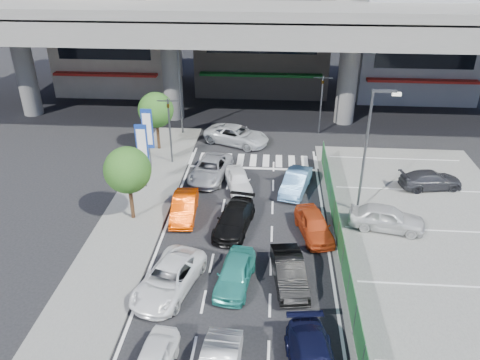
# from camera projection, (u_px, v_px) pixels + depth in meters

# --- Properties ---
(ground) EXTENTS (120.00, 120.00, 0.00)m
(ground) POSITION_uv_depth(u_px,v_px,m) (241.00, 264.00, 25.08)
(ground) COLOR black
(ground) RESTS_ON ground
(parking_lot) EXTENTS (12.00, 28.00, 0.06)m
(parking_lot) POSITION_uv_depth(u_px,v_px,m) (440.00, 251.00, 26.10)
(parking_lot) COLOR #5A5A58
(parking_lot) RESTS_ON ground
(sidewalk_left) EXTENTS (4.00, 30.00, 0.12)m
(sidewalk_left) POSITION_uv_depth(u_px,v_px,m) (134.00, 218.00, 29.04)
(sidewalk_left) COLOR #5A5A58
(sidewalk_left) RESTS_ON ground
(fence_run) EXTENTS (0.16, 22.00, 1.80)m
(fence_run) POSITION_uv_depth(u_px,v_px,m) (340.00, 244.00, 25.19)
(fence_run) COLOR #21612E
(fence_run) RESTS_ON ground
(expressway) EXTENTS (64.00, 14.00, 10.75)m
(expressway) POSITION_uv_depth(u_px,v_px,m) (260.00, 24.00, 40.35)
(expressway) COLOR slate
(expressway) RESTS_ON ground
(building_west) EXTENTS (12.00, 10.90, 13.00)m
(building_west) POSITION_uv_depth(u_px,v_px,m) (117.00, 28.00, 51.26)
(building_west) COLOR #9E9380
(building_west) RESTS_ON ground
(building_center) EXTENTS (14.00, 10.90, 15.00)m
(building_center) POSITION_uv_depth(u_px,v_px,m) (263.00, 19.00, 50.61)
(building_center) COLOR gray
(building_center) RESTS_ON ground
(building_east) EXTENTS (12.00, 10.90, 12.00)m
(building_east) POSITION_uv_depth(u_px,v_px,m) (414.00, 37.00, 49.36)
(building_east) COLOR gray
(building_east) RESTS_ON ground
(traffic_light_left) EXTENTS (1.60, 1.24, 5.20)m
(traffic_light_left) POSITION_uv_depth(u_px,v_px,m) (169.00, 115.00, 34.22)
(traffic_light_left) COLOR #595B60
(traffic_light_left) RESTS_ON ground
(traffic_light_right) EXTENTS (1.60, 1.24, 5.20)m
(traffic_light_right) POSITION_uv_depth(u_px,v_px,m) (322.00, 90.00, 39.60)
(traffic_light_right) COLOR #595B60
(traffic_light_right) RESTS_ON ground
(street_lamp_right) EXTENTS (1.65, 0.22, 8.00)m
(street_lamp_right) POSITION_uv_depth(u_px,v_px,m) (369.00, 142.00, 27.65)
(street_lamp_right) COLOR #595B60
(street_lamp_right) RESTS_ON ground
(street_lamp_left) EXTENTS (1.65, 0.22, 8.00)m
(street_lamp_left) POSITION_uv_depth(u_px,v_px,m) (182.00, 81.00, 39.12)
(street_lamp_left) COLOR #595B60
(street_lamp_left) RESTS_ON ground
(signboard_near) EXTENTS (0.80, 0.14, 4.70)m
(signboard_near) POSITION_uv_depth(u_px,v_px,m) (142.00, 148.00, 31.16)
(signboard_near) COLOR #595B60
(signboard_near) RESTS_ON ground
(signboard_far) EXTENTS (0.80, 0.14, 4.70)m
(signboard_far) POSITION_uv_depth(u_px,v_px,m) (148.00, 131.00, 33.83)
(signboard_far) COLOR #595B60
(signboard_far) RESTS_ON ground
(tree_near) EXTENTS (2.80, 2.80, 4.80)m
(tree_near) POSITION_uv_depth(u_px,v_px,m) (128.00, 170.00, 27.48)
(tree_near) COLOR #382314
(tree_near) RESTS_ON ground
(tree_far) EXTENTS (2.80, 2.80, 4.80)m
(tree_far) POSITION_uv_depth(u_px,v_px,m) (156.00, 110.00, 36.78)
(tree_far) COLOR #382314
(tree_far) RESTS_ON ground
(sedan_white_mid_left) EXTENTS (3.48, 5.38, 1.38)m
(sedan_white_mid_left) POSITION_uv_depth(u_px,v_px,m) (169.00, 279.00, 23.00)
(sedan_white_mid_left) COLOR white
(sedan_white_mid_left) RESTS_ON ground
(taxi_teal_mid) EXTENTS (2.15, 4.20, 1.37)m
(taxi_teal_mid) POSITION_uv_depth(u_px,v_px,m) (235.00, 273.00, 23.37)
(taxi_teal_mid) COLOR teal
(taxi_teal_mid) RESTS_ON ground
(hatch_black_mid_right) EXTENTS (2.03, 4.35, 1.38)m
(hatch_black_mid_right) POSITION_uv_depth(u_px,v_px,m) (289.00, 272.00, 23.45)
(hatch_black_mid_right) COLOR black
(hatch_black_mid_right) RESTS_ON ground
(taxi_orange_left) EXTENTS (1.68, 4.15, 1.34)m
(taxi_orange_left) POSITION_uv_depth(u_px,v_px,m) (184.00, 207.00, 29.03)
(taxi_orange_left) COLOR #F14000
(taxi_orange_left) RESTS_ON ground
(sedan_black_mid) EXTENTS (2.58, 4.81, 1.33)m
(sedan_black_mid) POSITION_uv_depth(u_px,v_px,m) (234.00, 219.00, 27.82)
(sedan_black_mid) COLOR black
(sedan_black_mid) RESTS_ON ground
(taxi_orange_right) EXTENTS (2.49, 4.31, 1.38)m
(taxi_orange_right) POSITION_uv_depth(u_px,v_px,m) (314.00, 225.00, 27.22)
(taxi_orange_right) COLOR #BE3F17
(taxi_orange_right) RESTS_ON ground
(wagon_silver_front_left) EXTENTS (3.06, 5.27, 1.38)m
(wagon_silver_front_left) POSITION_uv_depth(u_px,v_px,m) (210.00, 169.00, 33.62)
(wagon_silver_front_left) COLOR #A2A3A9
(wagon_silver_front_left) RESTS_ON ground
(sedan_white_front_mid) EXTENTS (2.42, 4.03, 1.28)m
(sedan_white_front_mid) POSITION_uv_depth(u_px,v_px,m) (238.00, 180.00, 32.28)
(sedan_white_front_mid) COLOR white
(sedan_white_front_mid) RESTS_ON ground
(kei_truck_front_right) EXTENTS (2.49, 4.42, 1.38)m
(kei_truck_front_right) POSITION_uv_depth(u_px,v_px,m) (296.00, 182.00, 31.88)
(kei_truck_front_right) COLOR #5C92C9
(kei_truck_front_right) RESTS_ON ground
(crossing_wagon_silver) EXTENTS (5.97, 4.42, 1.51)m
(crossing_wagon_silver) POSITION_uv_depth(u_px,v_px,m) (237.00, 135.00, 39.08)
(crossing_wagon_silver) COLOR silver
(crossing_wagon_silver) RESTS_ON ground
(parked_sedan_white) EXTENTS (4.65, 2.59, 1.50)m
(parked_sedan_white) POSITION_uv_depth(u_px,v_px,m) (387.00, 218.00, 27.70)
(parked_sedan_white) COLOR silver
(parked_sedan_white) RESTS_ON parking_lot
(parked_sedan_dgrey) EXTENTS (4.51, 2.44, 1.24)m
(parked_sedan_dgrey) POSITION_uv_depth(u_px,v_px,m) (431.00, 180.00, 32.19)
(parked_sedan_dgrey) COLOR #2D2D32
(parked_sedan_dgrey) RESTS_ON parking_lot
(traffic_cone) EXTENTS (0.43, 0.43, 0.74)m
(traffic_cone) POSITION_uv_depth(u_px,v_px,m) (357.00, 218.00, 28.36)
(traffic_cone) COLOR red
(traffic_cone) RESTS_ON parking_lot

